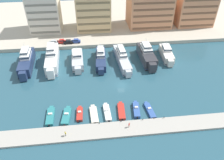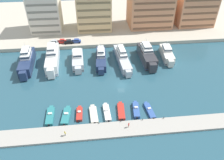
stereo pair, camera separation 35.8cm
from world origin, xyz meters
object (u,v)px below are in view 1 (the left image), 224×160
car_red_left (62,41)px  pedestrian_mid_deck (65,133)px  motorboat_blue_right (150,110)px  car_black_mid_left (68,42)px  car_silver_far_left (54,42)px  yacht_white_left (52,58)px  motorboat_blue_mid_right (136,110)px  car_blue_center_left (76,41)px  yacht_silver_mid_left (77,59)px  motorboat_red_center_right (121,111)px  motorboat_teal_far_left (50,116)px  motorboat_cream_center_left (94,114)px  yacht_ivory_mid_right (166,54)px  motorboat_teal_left (67,116)px  yacht_navy_far_left (26,61)px  motorboat_white_center (107,112)px  pedestrian_near_edge (129,125)px  yacht_navy_center_left (101,58)px  yacht_charcoal_center_right (147,55)px  yacht_silver_center (122,58)px  motorboat_red_mid_left (80,114)px

car_red_left → pedestrian_mid_deck: (4.68, -52.91, -1.03)m
motorboat_blue_right → car_black_mid_left: (-26.25, 45.08, 2.19)m
pedestrian_mid_deck → car_silver_far_left: bearing=98.9°
yacht_white_left → motorboat_blue_mid_right: 41.19m
car_black_mid_left → car_blue_center_left: (3.47, 0.44, 0.00)m
yacht_silver_mid_left → motorboat_red_center_right: bearing=-65.6°
motorboat_blue_mid_right → motorboat_blue_right: (4.00, -0.59, -0.12)m
motorboat_teal_far_left → car_red_left: (0.26, 44.96, 2.16)m
motorboat_cream_center_left → motorboat_blue_mid_right: (12.79, 0.40, 0.17)m
car_blue_center_left → pedestrian_mid_deck: (-1.76, -52.58, -1.03)m
yacht_ivory_mid_right → motorboat_teal_left: size_ratio=2.05×
motorboat_blue_right → car_silver_far_left: bearing=125.8°
yacht_navy_far_left → motorboat_white_center: bearing=-45.6°
car_blue_center_left → pedestrian_near_edge: bearing=-73.4°
yacht_navy_far_left → car_silver_far_left: bearing=60.6°
motorboat_blue_right → car_red_left: bearing=122.5°
motorboat_blue_mid_right → car_red_left: size_ratio=1.76×
yacht_navy_far_left → yacht_navy_center_left: (28.91, 0.29, -0.61)m
motorboat_red_center_right → car_blue_center_left: bearing=107.6°
yacht_ivory_mid_right → car_red_left: 46.61m
yacht_navy_far_left → yacht_navy_center_left: yacht_navy_far_left is taller
motorboat_teal_far_left → pedestrian_mid_deck: size_ratio=4.98×
motorboat_teal_far_left → pedestrian_mid_deck: bearing=-58.2°
yacht_charcoal_center_right → motorboat_blue_right: bearing=-101.6°
yacht_silver_mid_left → motorboat_blue_mid_right: (17.94, -29.56, -1.36)m
yacht_ivory_mid_right → car_silver_far_left: bearing=162.8°
yacht_silver_center → car_silver_far_left: (-28.63, 16.36, 0.50)m
yacht_charcoal_center_right → motorboat_red_mid_left: (-27.02, -28.80, -2.05)m
car_black_mid_left → pedestrian_near_edge: bearing=-69.7°
yacht_ivory_mid_right → car_red_left: size_ratio=3.81×
motorboat_cream_center_left → motorboat_white_center: (3.96, 0.34, 0.09)m
motorboat_blue_mid_right → car_red_left: (-25.21, 45.27, 2.07)m
motorboat_red_center_right → car_silver_far_left: size_ratio=1.84×
yacht_navy_center_left → motorboat_red_mid_left: size_ratio=3.02×
pedestrian_mid_deck → car_red_left: bearing=95.0°
motorboat_cream_center_left → motorboat_blue_right: bearing=-0.6°
motorboat_cream_center_left → pedestrian_near_edge: size_ratio=4.77×
car_silver_far_left → car_black_mid_left: (6.50, -0.31, 0.00)m
yacht_navy_far_left → car_blue_center_left: bearing=39.9°
yacht_silver_mid_left → yacht_silver_center: bearing=-3.6°
yacht_navy_center_left → pedestrian_mid_deck: 39.06m
motorboat_blue_mid_right → motorboat_blue_right: bearing=-8.4°
yacht_silver_mid_left → motorboat_red_center_right: yacht_silver_mid_left is taller
yacht_white_left → pedestrian_near_edge: 44.23m
motorboat_teal_far_left → motorboat_teal_left: bearing=-6.5°
yacht_charcoal_center_right → motorboat_cream_center_left: size_ratio=2.47×
yacht_silver_mid_left → car_silver_far_left: 18.70m
yacht_silver_mid_left → motorboat_blue_mid_right: 34.61m
yacht_charcoal_center_right → car_red_left: (-35.28, 16.28, 0.10)m
pedestrian_near_edge → car_blue_center_left: bearing=106.6°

